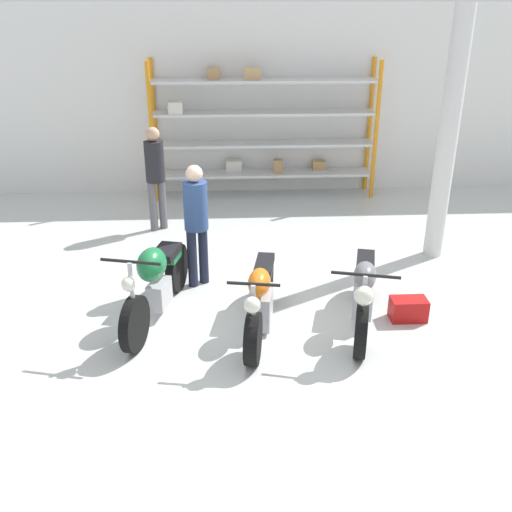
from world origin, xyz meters
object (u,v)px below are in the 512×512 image
at_px(motorcycle_green, 157,280).
at_px(motorcycle_orange, 260,299).
at_px(shelving_rack, 262,128).
at_px(toolbox, 408,309).
at_px(person_near_rack, 155,170).
at_px(motorcycle_grey, 363,292).
at_px(person_browsing, 196,216).

relative_size(motorcycle_green, motorcycle_orange, 1.06).
bearing_deg(shelving_rack, motorcycle_orange, -93.69).
bearing_deg(toolbox, motorcycle_orange, -176.69).
relative_size(motorcycle_orange, toolbox, 4.53).
distance_m(motorcycle_green, toolbox, 3.11).
xyz_separation_m(motorcycle_green, person_near_rack, (-0.31, 3.04, 0.53)).
height_order(shelving_rack, motorcycle_grey, shelving_rack).
relative_size(shelving_rack, motorcycle_orange, 2.19).
height_order(motorcycle_orange, motorcycle_grey, motorcycle_grey).
bearing_deg(person_browsing, motorcycle_orange, 177.87).
bearing_deg(person_browsing, motorcycle_green, 117.66).
bearing_deg(person_near_rack, motorcycle_green, 153.49).
bearing_deg(shelving_rack, person_near_rack, -136.03).
xyz_separation_m(shelving_rack, motorcycle_grey, (0.90, -5.18, -0.92)).
bearing_deg(motorcycle_orange, toolbox, 102.98).
distance_m(motorcycle_orange, person_browsing, 1.57).
bearing_deg(person_near_rack, motorcycle_grey, -172.61).
bearing_deg(toolbox, motorcycle_grey, -171.10).
bearing_deg(motorcycle_green, person_near_rack, -160.33).
relative_size(shelving_rack, motorcycle_grey, 2.23).
distance_m(motorcycle_orange, motorcycle_grey, 1.23).
bearing_deg(shelving_rack, toolbox, -73.53).
bearing_deg(motorcycle_orange, shelving_rack, -174.02).
distance_m(motorcycle_green, motorcycle_grey, 2.50).
xyz_separation_m(motorcycle_green, motorcycle_grey, (2.48, -0.32, -0.07)).
distance_m(motorcycle_grey, person_browsing, 2.41).
height_order(motorcycle_green, toolbox, motorcycle_green).
bearing_deg(person_browsing, toolbox, -147.87).
bearing_deg(shelving_rack, motorcycle_green, -108.01).
relative_size(motorcycle_orange, person_browsing, 1.18).
distance_m(motorcycle_orange, toolbox, 1.86).
height_order(shelving_rack, motorcycle_orange, shelving_rack).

